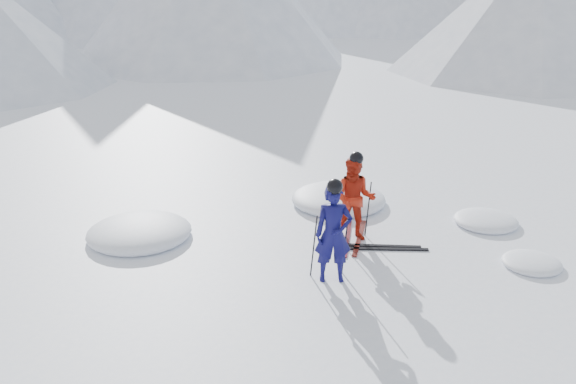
{
  "coord_description": "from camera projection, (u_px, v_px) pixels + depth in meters",
  "views": [
    {
      "loc": [
        -2.79,
        -9.8,
        4.89
      ],
      "look_at": [
        -1.85,
        0.5,
        1.1
      ],
      "focal_mm": 38.0,
      "sensor_mm": 36.0,
      "label": 1
    }
  ],
  "objects": [
    {
      "name": "ski_loose_a",
      "position": [
        375.0,
        246.0,
        11.42
      ],
      "size": [
        1.69,
        0.36,
        0.03
      ],
      "primitive_type": "cube",
      "rotation": [
        0.0,
        0.0,
        1.41
      ],
      "color": "black",
      "rests_on": "ground"
    },
    {
      "name": "ground",
      "position": [
        392.0,
        255.0,
        11.09
      ],
      "size": [
        160.0,
        160.0,
        0.0
      ],
      "primitive_type": "plane",
      "color": "white",
      "rests_on": "ground"
    },
    {
      "name": "pole_red_left",
      "position": [
        337.0,
        208.0,
        11.78
      ],
      "size": [
        0.11,
        0.09,
        1.09
      ],
      "primitive_type": "cylinder",
      "rotation": [
        0.06,
        0.08,
        0.0
      ],
      "color": "black",
      "rests_on": "ground"
    },
    {
      "name": "snow_lumps",
      "position": [
        288.0,
        221.0,
        12.6
      ],
      "size": [
        8.62,
        4.87,
        0.46
      ],
      "color": "white",
      "rests_on": "ground"
    },
    {
      "name": "skier_blue",
      "position": [
        333.0,
        234.0,
        9.92
      ],
      "size": [
        0.63,
        0.44,
        1.67
      ],
      "primitive_type": "imported",
      "rotation": [
        0.0,
        0.0,
        -0.06
      ],
      "color": "#0D0C4C",
      "rests_on": "ground"
    },
    {
      "name": "pole_blue_left",
      "position": [
        314.0,
        246.0,
        10.13
      ],
      "size": [
        0.11,
        0.08,
        1.11
      ],
      "primitive_type": "cylinder",
      "rotation": [
        0.05,
        0.08,
        0.0
      ],
      "color": "black",
      "rests_on": "ground"
    },
    {
      "name": "ski_worn_left",
      "position": [
        347.0,
        238.0,
        11.74
      ],
      "size": [
        0.49,
        1.67,
        0.03
      ],
      "primitive_type": "cube",
      "rotation": [
        0.0,
        0.0,
        -0.24
      ],
      "color": "black",
      "rests_on": "ground"
    },
    {
      "name": "pole_blue_right",
      "position": [
        345.0,
        242.0,
        10.27
      ],
      "size": [
        0.11,
        0.07,
        1.11
      ],
      "primitive_type": "cylinder",
      "rotation": [
        -0.04,
        0.08,
        0.0
      ],
      "color": "black",
      "rests_on": "ground"
    },
    {
      "name": "skier_red",
      "position": [
        355.0,
        199.0,
        11.47
      ],
      "size": [
        0.93,
        0.81,
        1.64
      ],
      "primitive_type": "imported",
      "rotation": [
        0.0,
        0.0,
        -0.28
      ],
      "color": "#AE200D",
      "rests_on": "ground"
    },
    {
      "name": "ski_worn_right",
      "position": [
        359.0,
        238.0,
        11.76
      ],
      "size": [
        0.61,
        1.65,
        0.03
      ],
      "primitive_type": "cube",
      "rotation": [
        0.0,
        0.0,
        -0.31
      ],
      "color": "black",
      "rests_on": "ground"
    },
    {
      "name": "pole_red_right",
      "position": [
        368.0,
        209.0,
        11.73
      ],
      "size": [
        0.11,
        0.08,
        1.09
      ],
      "primitive_type": "cylinder",
      "rotation": [
        -0.05,
        0.08,
        0.0
      ],
      "color": "black",
      "rests_on": "ground"
    },
    {
      "name": "ski_loose_b",
      "position": [
        382.0,
        249.0,
        11.29
      ],
      "size": [
        1.7,
        0.3,
        0.03
      ],
      "primitive_type": "cube",
      "rotation": [
        0.0,
        0.0,
        1.44
      ],
      "color": "black",
      "rests_on": "ground"
    }
  ]
}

